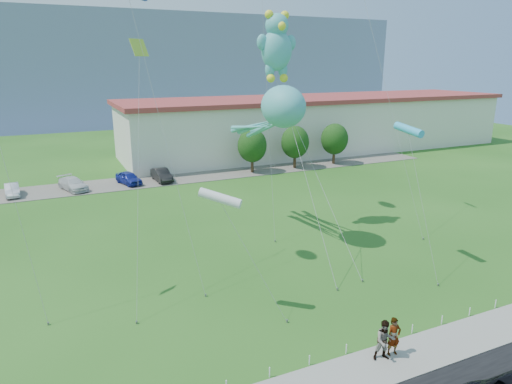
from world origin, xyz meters
TOP-DOWN VIEW (x-y plane):
  - ground at (0.00, 0.00)m, footprint 160.00×160.00m
  - sidewalk at (0.00, -2.75)m, footprint 80.00×2.50m
  - parking_strip at (0.00, 35.00)m, footprint 70.00×6.00m
  - hill_ridge at (0.00, 120.00)m, footprint 160.00×50.00m
  - warehouse at (26.00, 44.00)m, footprint 61.00×15.00m
  - rope_fence at (0.00, -1.30)m, footprint 26.05×0.05m
  - tree_near at (10.00, 34.00)m, footprint 3.60×3.60m
  - tree_mid at (16.00, 34.00)m, footprint 3.60×3.60m
  - tree_far at (22.00, 34.00)m, footprint 3.60×3.60m
  - pedestrian_left at (0.86, -2.33)m, footprint 0.72×0.52m
  - pedestrian_right at (0.22, -2.46)m, footprint 1.14×1.00m
  - parked_car_silver at (-16.54, 34.64)m, footprint 1.61×3.84m
  - parked_car_white at (-10.75, 34.47)m, footprint 3.29×4.94m
  - parked_car_blue at (-4.92, 34.52)m, footprint 2.76×4.35m
  - parked_car_black at (-1.24, 34.35)m, footprint 1.78×4.41m
  - octopus_kite at (2.32, 12.83)m, footprint 2.89×14.39m
  - teddy_bear_kite at (3.64, 15.29)m, footprint 3.20×12.06m
  - small_kite_white at (-4.97, 4.49)m, footprint 3.04×3.48m
  - small_kite_cyan at (8.05, 5.58)m, footprint 0.50×4.84m
  - small_kite_yellow at (-7.34, 11.55)m, footprint 3.13×7.81m

SIDE VIEW (x-z plane):
  - ground at x=0.00m, z-range 0.00..0.00m
  - parking_strip at x=0.00m, z-range 0.00..0.06m
  - sidewalk at x=0.00m, z-range 0.00..0.10m
  - rope_fence at x=0.00m, z-range 0.00..0.50m
  - parked_car_silver at x=-16.54m, z-range 0.06..1.29m
  - parked_car_white at x=-10.75m, z-range 0.06..1.39m
  - parked_car_blue at x=-4.92m, z-range 0.06..1.44m
  - parked_car_black at x=-1.24m, z-range 0.06..1.48m
  - pedestrian_left at x=0.86m, z-range 0.10..1.96m
  - pedestrian_right at x=0.22m, z-range 0.10..2.05m
  - tree_near at x=10.00m, z-range 0.65..6.12m
  - tree_mid at x=16.00m, z-range 0.65..6.12m
  - tree_far at x=22.00m, z-range 0.65..6.12m
  - warehouse at x=26.00m, z-range 0.02..8.22m
  - small_kite_white at x=-4.97m, z-range 3.01..9.98m
  - small_kite_cyan at x=8.05m, z-range 4.26..13.79m
  - octopus_kite at x=2.32m, z-range 3.68..15.37m
  - small_kite_yellow at x=-7.34m, z-range 4.97..19.42m
  - hill_ridge at x=0.00m, z-range 0.00..25.00m
  - teddy_bear_kite at x=3.64m, z-range 6.00..22.83m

